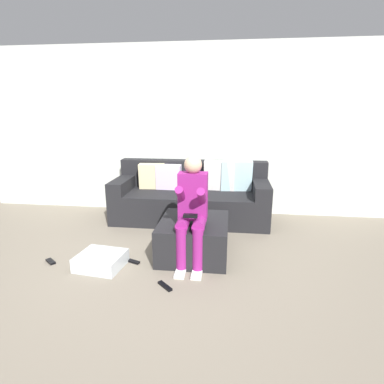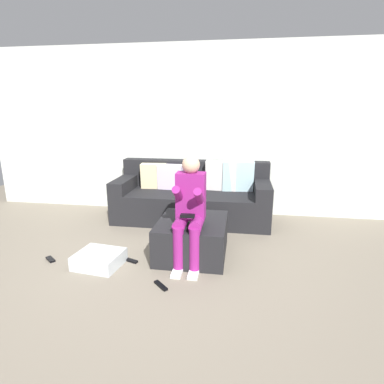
% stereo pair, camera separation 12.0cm
% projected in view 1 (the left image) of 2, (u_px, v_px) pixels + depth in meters
% --- Properties ---
extents(ground_plane, '(8.31, 8.31, 0.00)m').
position_uv_depth(ground_plane, '(154.00, 276.00, 3.02)').
color(ground_plane, slate).
extents(wall_back, '(6.39, 0.10, 2.48)m').
position_uv_depth(wall_back, '(185.00, 131.00, 4.71)').
color(wall_back, silver).
rests_on(wall_back, ground_plane).
extents(couch_sectional, '(2.18, 0.85, 0.86)m').
position_uv_depth(couch_sectional, '(191.00, 197.00, 4.54)').
color(couch_sectional, black).
rests_on(couch_sectional, ground_plane).
extents(ottoman, '(0.73, 0.81, 0.39)m').
position_uv_depth(ottoman, '(194.00, 238.00, 3.43)').
color(ottoman, black).
rests_on(ottoman, ground_plane).
extents(person_seated, '(0.29, 0.54, 1.11)m').
position_uv_depth(person_seated, '(192.00, 208.00, 3.14)').
color(person_seated, '#8C1E72').
rests_on(person_seated, ground_plane).
extents(storage_bin, '(0.49, 0.44, 0.14)m').
position_uv_depth(storage_bin, '(101.00, 261.00, 3.18)').
color(storage_bin, silver).
rests_on(storage_bin, ground_plane).
extents(remote_near_ottoman, '(0.16, 0.16, 0.02)m').
position_uv_depth(remote_near_ottoman, '(165.00, 286.00, 2.83)').
color(remote_near_ottoman, black).
rests_on(remote_near_ottoman, ground_plane).
extents(remote_by_storage_bin, '(0.18, 0.11, 0.02)m').
position_uv_depth(remote_by_storage_bin, '(132.00, 261.00, 3.29)').
color(remote_by_storage_bin, black).
rests_on(remote_by_storage_bin, ground_plane).
extents(remote_under_side_table, '(0.15, 0.13, 0.02)m').
position_uv_depth(remote_under_side_table, '(51.00, 261.00, 3.29)').
color(remote_under_side_table, black).
rests_on(remote_under_side_table, ground_plane).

